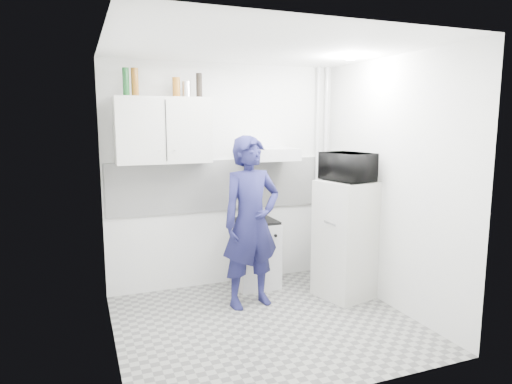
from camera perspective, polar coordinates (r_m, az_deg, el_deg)
name	(u,v)px	position (r m, az deg, el deg)	size (l,w,h in m)	color
floor	(266,323)	(4.62, 1.23, -16.07)	(2.80, 2.80, 0.00)	gray
ceiling	(267,47)	(4.24, 1.36, 17.71)	(2.80, 2.80, 0.00)	white
wall_back	(225,176)	(5.40, -3.84, 1.96)	(2.80, 2.80, 0.00)	silver
wall_left	(109,201)	(3.92, -17.92, -1.07)	(2.60, 2.60, 0.00)	silver
wall_right	(390,184)	(4.95, 16.42, 0.98)	(2.60, 2.60, 0.00)	silver
person	(251,222)	(4.77, -0.62, -3.80)	(0.66, 0.43, 1.80)	#181944
stove	(255,254)	(5.45, -0.09, -7.78)	(0.48, 0.48, 0.77)	#B8B8B8
fridge	(346,239)	(5.17, 11.14, -5.82)	(0.54, 0.54, 1.30)	silver
stove_top	(255,221)	(5.35, -0.09, -3.65)	(0.46, 0.46, 0.03)	black
saucepan	(248,216)	(5.34, -1.05, -2.97)	(0.18, 0.18, 0.10)	silver
microwave	(348,167)	(5.03, 11.42, 3.10)	(0.38, 0.56, 0.31)	black
bottle_a	(126,82)	(4.98, -15.95, 13.09)	(0.07, 0.07, 0.29)	#144C1E
bottle_b	(135,82)	(4.99, -14.91, 13.12)	(0.07, 0.07, 0.29)	brown
canister_a	(176,87)	(5.06, -9.94, 12.77)	(0.08, 0.08, 0.21)	brown
canister_b	(186,89)	(5.08, -8.70, 12.56)	(0.09, 0.09, 0.17)	silver
bottle_e	(199,85)	(5.12, -7.13, 13.08)	(0.06, 0.06, 0.26)	black
upper_cabinet	(163,130)	(5.02, -11.55, 7.57)	(1.00, 0.35, 0.70)	silver
range_hood	(269,154)	(5.30, 1.62, 4.77)	(0.60, 0.50, 0.14)	#B8B8B8
backsplash	(226,185)	(5.40, -3.78, 0.89)	(2.74, 0.03, 0.60)	white
pipe_a	(325,173)	(5.86, 8.63, 2.41)	(0.05, 0.05, 2.60)	#B8B8B8
pipe_b	(317,173)	(5.80, 7.60, 2.37)	(0.04, 0.04, 2.60)	#B8B8B8
ceiling_spot_fixture	(351,59)	(4.88, 11.74, 16.02)	(0.10, 0.10, 0.02)	white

